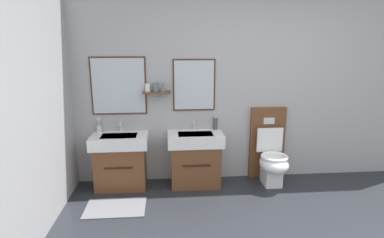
% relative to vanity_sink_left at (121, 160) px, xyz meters
% --- Properties ---
extents(wall_back, '(5.18, 0.27, 2.79)m').
position_rel_vanity_sink_left_xyz_m(wall_back, '(1.85, 0.24, 1.02)').
color(wall_back, '#A8A8AA').
rests_on(wall_back, ground).
extents(bath_mat, '(0.68, 0.44, 0.01)m').
position_rel_vanity_sink_left_xyz_m(bath_mat, '(0.00, -0.57, -0.36)').
color(bath_mat, slate).
rests_on(bath_mat, ground).
extents(vanity_sink_left, '(0.72, 0.45, 0.71)m').
position_rel_vanity_sink_left_xyz_m(vanity_sink_left, '(0.00, 0.00, 0.00)').
color(vanity_sink_left, brown).
rests_on(vanity_sink_left, ground).
extents(tap_on_left_sink, '(0.03, 0.13, 0.11)m').
position_rel_vanity_sink_left_xyz_m(tap_on_left_sink, '(-0.00, 0.16, 0.41)').
color(tap_on_left_sink, silver).
rests_on(tap_on_left_sink, vanity_sink_left).
extents(vanity_sink_right, '(0.72, 0.45, 0.71)m').
position_rel_vanity_sink_left_xyz_m(vanity_sink_right, '(0.97, 0.00, 0.00)').
color(vanity_sink_right, brown).
rests_on(vanity_sink_right, ground).
extents(tap_on_right_sink, '(0.03, 0.13, 0.11)m').
position_rel_vanity_sink_left_xyz_m(tap_on_right_sink, '(0.97, 0.16, 0.41)').
color(tap_on_right_sink, silver).
rests_on(tap_on_right_sink, vanity_sink_right).
extents(toilet, '(0.48, 0.62, 1.00)m').
position_rel_vanity_sink_left_xyz_m(toilet, '(1.98, -0.02, 0.01)').
color(toilet, brown).
rests_on(toilet, ground).
extents(toothbrush_cup, '(0.07, 0.07, 0.20)m').
position_rel_vanity_sink_left_xyz_m(toothbrush_cup, '(-0.28, 0.15, 0.40)').
color(toothbrush_cup, silver).
rests_on(toothbrush_cup, vanity_sink_left).
extents(soap_dispenser, '(0.06, 0.06, 0.19)m').
position_rel_vanity_sink_left_xyz_m(soap_dispenser, '(1.26, 0.16, 0.42)').
color(soap_dispenser, '#4C4C51').
rests_on(soap_dispenser, vanity_sink_right).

